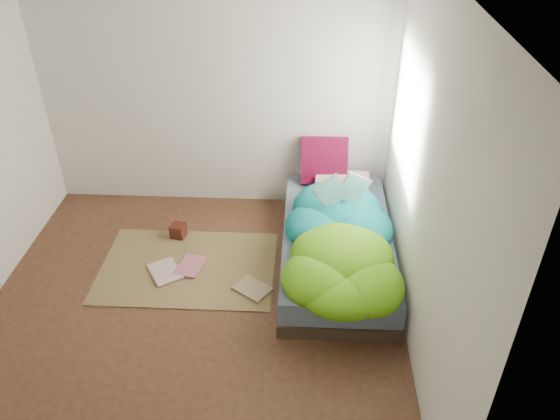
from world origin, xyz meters
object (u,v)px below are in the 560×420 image
object	(u,v)px
wooden_box	(178,231)
floor_book_a	(152,276)
pillow_magenta	(324,160)
bed	(336,246)
open_book	(343,181)
floor_book_b	(179,264)

from	to	relation	value
wooden_box	floor_book_a	bearing A→B (deg)	-100.01
pillow_magenta	wooden_box	size ratio (longest dim) A/B	3.53
bed	wooden_box	distance (m)	1.58
open_book	pillow_magenta	bearing A→B (deg)	82.74
floor_book_b	bed	bearing A→B (deg)	18.89
bed	open_book	distance (m)	0.65
bed	open_book	bearing A→B (deg)	77.87
pillow_magenta	floor_book_b	bearing A→B (deg)	-142.52
bed	floor_book_a	size ratio (longest dim) A/B	5.94
bed	wooden_box	bearing A→B (deg)	169.30
wooden_box	floor_book_a	xyz separation A→B (m)	(-0.11, -0.63, -0.05)
bed	pillow_magenta	size ratio (longest dim) A/B	4.22
bed	pillow_magenta	bearing A→B (deg)	97.46
pillow_magenta	open_book	world-z (taller)	open_book
wooden_box	floor_book_b	bearing A→B (deg)	-77.96
floor_book_a	floor_book_b	world-z (taller)	floor_book_b
pillow_magenta	floor_book_b	size ratio (longest dim) A/B	1.56
open_book	floor_book_a	world-z (taller)	open_book
pillow_magenta	floor_book_a	bearing A→B (deg)	-142.13
wooden_box	floor_book_a	world-z (taller)	wooden_box
bed	open_book	xyz separation A→B (m)	(0.02, 0.11, 0.64)
floor_book_a	bed	bearing A→B (deg)	-20.50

